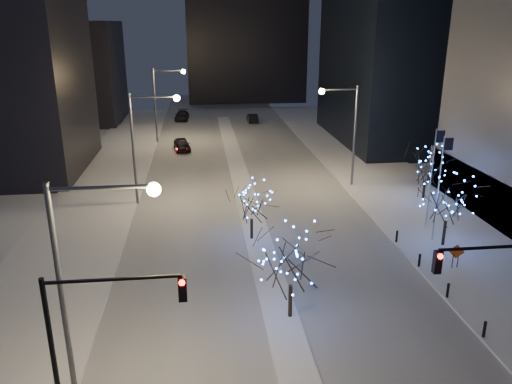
{
  "coord_description": "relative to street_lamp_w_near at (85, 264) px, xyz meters",
  "views": [
    {
      "loc": [
        -4.15,
        -16.72,
        15.69
      ],
      "look_at": [
        -0.55,
        14.55,
        5.0
      ],
      "focal_mm": 35.0,
      "sensor_mm": 36.0,
      "label": 1
    }
  ],
  "objects": [
    {
      "name": "road",
      "position": [
        8.94,
        33.0,
        -6.49
      ],
      "size": [
        20.0,
        130.0,
        0.02
      ],
      "primitive_type": "cube",
      "color": "#B1B7C1",
      "rests_on": "ground"
    },
    {
      "name": "median",
      "position": [
        8.94,
        28.0,
        -6.42
      ],
      "size": [
        2.0,
        80.0,
        0.15
      ],
      "primitive_type": "cube",
      "color": "white",
      "rests_on": "ground"
    },
    {
      "name": "east_sidewalk",
      "position": [
        23.94,
        18.0,
        -6.42
      ],
      "size": [
        10.0,
        90.0,
        0.15
      ],
      "primitive_type": "cube",
      "color": "white",
      "rests_on": "ground"
    },
    {
      "name": "west_sidewalk",
      "position": [
        -5.06,
        18.0,
        -6.42
      ],
      "size": [
        8.0,
        90.0,
        0.15
      ],
      "primitive_type": "cube",
      "color": "white",
      "rests_on": "ground"
    },
    {
      "name": "filler_west_far",
      "position": [
        -17.06,
        68.0,
        1.5
      ],
      "size": [
        18.0,
        16.0,
        16.0
      ],
      "primitive_type": "cube",
      "color": "black",
      "rests_on": "ground"
    },
    {
      "name": "street_lamp_w_near",
      "position": [
        0.0,
        0.0,
        0.0
      ],
      "size": [
        4.4,
        0.56,
        10.0
      ],
      "color": "#595E66",
      "rests_on": "ground"
    },
    {
      "name": "street_lamp_w_mid",
      "position": [
        0.0,
        25.0,
        0.0
      ],
      "size": [
        4.4,
        0.56,
        10.0
      ],
      "color": "#595E66",
      "rests_on": "ground"
    },
    {
      "name": "street_lamp_w_far",
      "position": [
        0.0,
        50.0,
        0.0
      ],
      "size": [
        4.4,
        0.56,
        10.0
      ],
      "color": "#595E66",
      "rests_on": "ground"
    },
    {
      "name": "street_lamp_east",
      "position": [
        19.02,
        28.0,
        -0.05
      ],
      "size": [
        3.9,
        0.56,
        10.0
      ],
      "color": "#595E66",
      "rests_on": "ground"
    },
    {
      "name": "traffic_signal_west",
      "position": [
        0.5,
        -2.0,
        -1.74
      ],
      "size": [
        5.26,
        0.43,
        7.0
      ],
      "color": "black",
      "rests_on": "ground"
    },
    {
      "name": "traffic_signal_east",
      "position": [
        17.88,
        -1.0,
        -1.74
      ],
      "size": [
        5.26,
        0.43,
        7.0
      ],
      "color": "black",
      "rests_on": "ground"
    },
    {
      "name": "flagpoles",
      "position": [
        22.3,
        15.25,
        -1.7
      ],
      "size": [
        1.35,
        2.6,
        8.0
      ],
      "color": "silver",
      "rests_on": "east_sidewalk"
    },
    {
      "name": "bollards",
      "position": [
        19.14,
        8.0,
        -5.9
      ],
      "size": [
        0.16,
        12.16,
        0.9
      ],
      "color": "black",
      "rests_on": "east_sidewalk"
    },
    {
      "name": "car_near",
      "position": [
        2.47,
        44.97,
        -5.71
      ],
      "size": [
        2.56,
        4.85,
        1.57
      ],
      "primitive_type": "imported",
      "rotation": [
        0.0,
        0.0,
        0.16
      ],
      "color": "black",
      "rests_on": "ground"
    },
    {
      "name": "car_mid",
      "position": [
        13.59,
        63.18,
        -5.78
      ],
      "size": [
        1.65,
        4.42,
        1.44
      ],
      "primitive_type": "imported",
      "rotation": [
        0.0,
        0.0,
        3.17
      ],
      "color": "black",
      "rests_on": "ground"
    },
    {
      "name": "car_far",
      "position": [
        1.92,
        66.56,
        -5.73
      ],
      "size": [
        2.47,
        5.44,
        1.54
      ],
      "primitive_type": "imported",
      "rotation": [
        0.0,
        0.0,
        -0.06
      ],
      "color": "black",
      "rests_on": "ground"
    },
    {
      "name": "holiday_tree_median_near",
      "position": [
        9.44,
        5.08,
        -2.75
      ],
      "size": [
        5.76,
        5.76,
        5.6
      ],
      "color": "black",
      "rests_on": "median"
    },
    {
      "name": "holiday_tree_median_far",
      "position": [
        8.44,
        15.9,
        -3.46
      ],
      "size": [
        3.84,
        3.84,
        4.48
      ],
      "color": "black",
      "rests_on": "median"
    },
    {
      "name": "holiday_tree_plaza_near",
      "position": [
        22.36,
        13.14,
        -2.89
      ],
      "size": [
        5.57,
        5.57,
        5.35
      ],
      "color": "black",
      "rests_on": "east_sidewalk"
    },
    {
      "name": "holiday_tree_plaza_far",
      "position": [
        25.07,
        22.59,
        -3.12
      ],
      "size": [
        4.49,
        4.49,
        5.03
      ],
      "color": "black",
      "rests_on": "east_sidewalk"
    },
    {
      "name": "construction_sign",
      "position": [
        21.44,
        9.57,
        -5.33
      ],
      "size": [
        0.97,
        0.38,
        1.69
      ],
      "rotation": [
        0.0,
        0.0,
        -0.35
      ],
      "color": "black",
      "rests_on": "east_sidewalk"
    }
  ]
}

